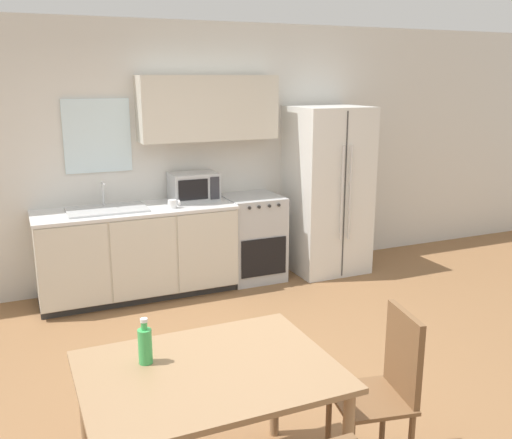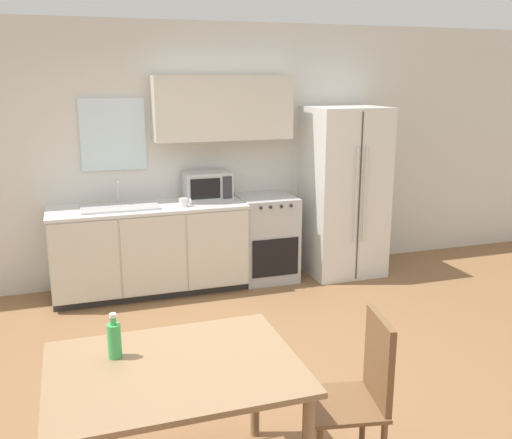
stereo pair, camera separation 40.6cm
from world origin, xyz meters
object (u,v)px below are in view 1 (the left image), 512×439
Objects in this scene: microwave at (194,186)px; oven_range at (252,237)px; dining_chair_side at (387,381)px; refrigerator at (327,190)px; coffee_mug at (173,204)px; dining_table at (209,387)px; drink_bottle at (145,345)px.

oven_range is at bearing -9.47° from microwave.
refrigerator is at bearing -13.92° from dining_chair_side.
dining_chair_side reaches higher than oven_range.
refrigerator is 15.44× the size of coffee_mug.
microwave reaches higher than dining_table.
microwave is at bearing 170.53° from oven_range.
oven_range is 1.05m from coffee_mug.
microwave is 0.42m from coffee_mug.
coffee_mug is (-1.80, -0.11, 0.02)m from refrigerator.
coffee_mug is at bearing -169.31° from oven_range.
microwave is 3.33m from dining_table.
refrigerator is 3.91m from drink_bottle.
refrigerator reaches higher than dining_table.
oven_range is at bearing 63.17° from dining_table.
microwave reaches higher than drink_bottle.
oven_range is 0.86m from microwave.
microwave is at bearing 42.56° from coffee_mug.
microwave is (-1.50, 0.16, 0.13)m from refrigerator.
dining_table is (-1.55, -3.07, 0.22)m from oven_range.
oven_range is at bearing 176.12° from refrigerator.
dining_chair_side is 3.93× the size of drink_bottle.
dining_chair_side is at bearing -13.03° from drink_bottle.
drink_bottle is (-0.26, 0.18, 0.19)m from dining_table.
oven_range is 0.75× the size of dining_table.
dining_chair_side is 1.33m from drink_bottle.
coffee_mug is at bearing 71.65° from drink_bottle.
drink_bottle is (-0.90, -2.72, -0.08)m from coffee_mug.
oven_range reaches higher than dining_table.
coffee_mug is at bearing 17.62° from dining_chair_side.
microwave is 3.32m from dining_chair_side.
dining_table is 5.17× the size of drink_bottle.
refrigerator reaches higher than drink_bottle.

